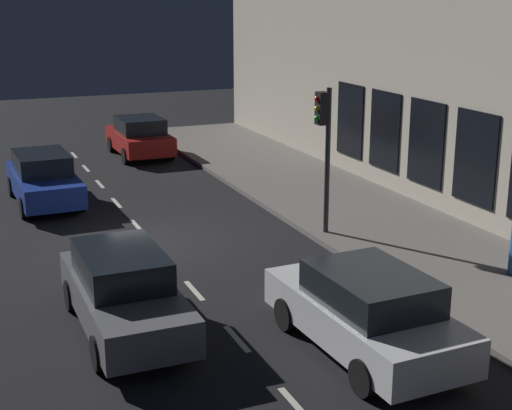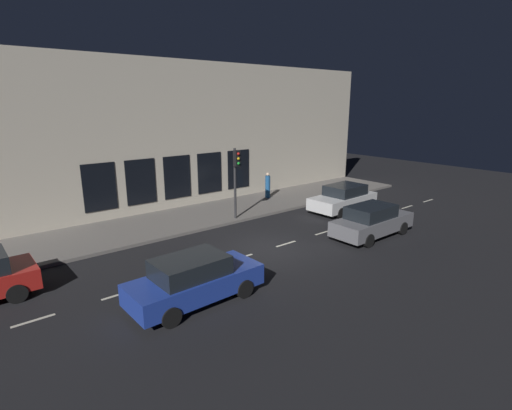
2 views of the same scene
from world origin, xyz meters
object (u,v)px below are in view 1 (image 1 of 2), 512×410
Objects in this scene: parked_car_2 at (44,179)px; parked_car_3 at (124,291)px; parked_car_0 at (366,311)px; parked_car_1 at (140,137)px; traffic_light at (324,134)px.

parked_car_3 is at bearing 89.54° from parked_car_2.
parked_car_1 is at bearing 86.16° from parked_car_0.
parked_car_1 is at bearing 98.86° from traffic_light.
traffic_light is at bearing -150.04° from parked_car_3.
traffic_light reaches higher than parked_car_1.
parked_car_2 is 0.98× the size of parked_car_3.
parked_car_3 is at bearing -105.78° from parked_car_1.
parked_car_2 and parked_car_3 have the same top height.
parked_car_0 is 0.99× the size of parked_car_3.
traffic_light is 6.94m from parked_car_0.
parked_car_1 is (-1.89, 12.13, -2.03)m from traffic_light.
traffic_light reaches higher than parked_car_0.
parked_car_0 and parked_car_2 have the same top height.
parked_car_0 is 1.01× the size of parked_car_2.
parked_car_2 is at bearing -89.06° from parked_car_3.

